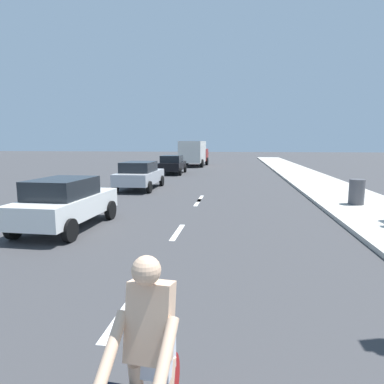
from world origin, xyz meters
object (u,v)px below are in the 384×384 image
at_px(parked_car_white, 66,202).
at_px(delivery_truck, 194,153).
at_px(parked_car_silver, 140,174).
at_px(trash_bin_far, 357,192).
at_px(parked_car_black, 172,164).
at_px(cyclist, 140,383).

relative_size(parked_car_white, delivery_truck, 0.63).
bearing_deg(parked_car_white, parked_car_silver, 93.36).
bearing_deg(parked_car_white, delivery_truck, 90.77).
bearing_deg(parked_car_silver, trash_bin_far, -21.91).
bearing_deg(parked_car_silver, parked_car_black, 89.70).
height_order(parked_car_black, delivery_truck, delivery_truck).
relative_size(parked_car_black, trash_bin_far, 4.27).
relative_size(parked_car_black, delivery_truck, 0.69).
height_order(parked_car_silver, delivery_truck, delivery_truck).
bearing_deg(cyclist, parked_car_white, -52.95).
bearing_deg(parked_car_black, cyclist, -80.45).
height_order(cyclist, parked_car_black, cyclist).
bearing_deg(parked_car_silver, cyclist, -73.61).
distance_m(parked_car_black, delivery_truck, 9.50).
xyz_separation_m(cyclist, parked_car_white, (-4.51, 7.17, 0.01)).
distance_m(parked_car_white, parked_car_silver, 8.83).
height_order(cyclist, delivery_truck, delivery_truck).
bearing_deg(cyclist, trash_bin_far, -110.03).
bearing_deg(delivery_truck, parked_car_white, -88.06).
xyz_separation_m(parked_car_white, trash_bin_far, (10.04, 4.74, -0.18)).
bearing_deg(delivery_truck, cyclist, -80.57).
bearing_deg(parked_car_black, parked_car_white, -90.19).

